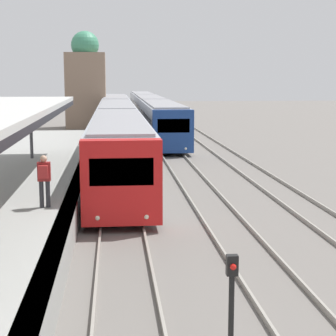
# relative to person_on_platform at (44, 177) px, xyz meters

# --- Properties ---
(person_on_platform) EXTENTS (0.40, 0.40, 1.66)m
(person_on_platform) POSITION_rel_person_on_platform_xyz_m (0.00, 0.00, 0.00)
(person_on_platform) COLOR #2D2D33
(person_on_platform) RESTS_ON station_platform
(train_near) EXTENTS (2.68, 49.52, 3.21)m
(train_near) POSITION_rel_person_on_platform_xyz_m (2.43, 25.01, -0.22)
(train_near) COLOR red
(train_near) RESTS_ON ground_plane
(train_far) EXTENTS (2.68, 46.95, 3.17)m
(train_far) POSITION_rel_person_on_platform_xyz_m (6.03, 41.51, -0.24)
(train_far) COLOR navy
(train_far) RESTS_ON ground_plane
(signal_post_near) EXTENTS (0.20, 0.21, 2.07)m
(signal_post_near) POSITION_rel_person_on_platform_xyz_m (4.19, -8.56, -0.73)
(signal_post_near) COLOR black
(signal_post_near) RESTS_ON ground_plane
(distant_domed_building) EXTENTS (4.00, 4.00, 9.77)m
(distant_domed_building) POSITION_rel_person_on_platform_xyz_m (-0.56, 40.79, 2.51)
(distant_domed_building) COLOR #89705B
(distant_domed_building) RESTS_ON ground_plane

